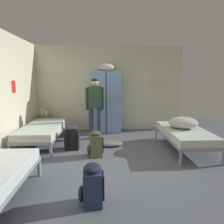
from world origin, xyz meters
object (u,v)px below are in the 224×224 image
object	(u,v)px
bed_left_rear	(42,130)
clothes_pile_grey	(111,144)
locker_bank	(106,101)
backpack_olive	(95,144)
water_bottle	(42,111)
shelf_unit	(45,122)
bedding_heap	(183,123)
bed_right	(185,134)
person_traveler	(95,103)
backpack_black	(72,138)
lotion_bottle	(46,112)
backpack_navy	(92,185)

from	to	relation	value
bed_left_rear	clothes_pile_grey	xyz separation A→B (m)	(1.69, -0.17, -0.32)
locker_bank	backpack_olive	xyz separation A→B (m)	(-0.26, -2.10, -0.71)
locker_bank	water_bottle	world-z (taller)	locker_bank
shelf_unit	bedding_heap	world-z (taller)	bedding_heap
bedding_heap	shelf_unit	bearing A→B (deg)	156.55
locker_bank	bed_right	size ratio (longest dim) A/B	1.09
person_traveler	backpack_olive	xyz separation A→B (m)	(0.05, -1.36, -0.73)
shelf_unit	person_traveler	size ratio (longest dim) A/B	0.35
person_traveler	backpack_black	size ratio (longest dim) A/B	2.98
locker_bank	backpack_olive	world-z (taller)	locker_bank
person_traveler	backpack_black	world-z (taller)	person_traveler
bed_right	bed_left_rear	xyz separation A→B (m)	(-3.38, 0.50, 0.00)
bedding_heap	clothes_pile_grey	bearing A→B (deg)	171.66
water_bottle	locker_bank	bearing A→B (deg)	2.74
bed_right	lotion_bottle	xyz separation A→B (m)	(-3.56, 1.61, 0.26)
water_bottle	lotion_bottle	distance (m)	0.17
person_traveler	lotion_bottle	size ratio (longest dim) A/B	10.63
person_traveler	backpack_black	xyz separation A→B (m)	(-0.51, -0.89, -0.73)
lotion_bottle	clothes_pile_grey	distance (m)	2.34
bed_right	lotion_bottle	distance (m)	3.92
shelf_unit	person_traveler	bearing A→B (deg)	-22.26
water_bottle	lotion_bottle	bearing A→B (deg)	-21.80
shelf_unit	water_bottle	size ratio (longest dim) A/B	2.42
locker_bank	bed_left_rear	bearing A→B (deg)	-141.68
bed_left_rear	person_traveler	size ratio (longest dim) A/B	1.16
water_bottle	clothes_pile_grey	size ratio (longest dim) A/B	0.40
bedding_heap	clothes_pile_grey	size ratio (longest dim) A/B	1.12
backpack_navy	backpack_olive	world-z (taller)	same
backpack_navy	water_bottle	bearing A→B (deg)	114.16
bed_left_rear	person_traveler	world-z (taller)	person_traveler
locker_bank	lotion_bottle	world-z (taller)	locker_bank
bed_left_rear	backpack_olive	xyz separation A→B (m)	(1.34, -0.84, -0.12)
locker_bank	backpack_olive	size ratio (longest dim) A/B	3.76
locker_bank	bedding_heap	distance (m)	2.47
person_traveler	backpack_olive	distance (m)	1.54
water_bottle	lotion_bottle	size ratio (longest dim) A/B	1.53
backpack_olive	lotion_bottle	bearing A→B (deg)	127.86
backpack_black	clothes_pile_grey	bearing A→B (deg)	12.11
water_bottle	backpack_navy	world-z (taller)	water_bottle
shelf_unit	backpack_black	bearing A→B (deg)	-55.88
water_bottle	lotion_bottle	xyz separation A→B (m)	(0.15, -0.06, -0.04)
water_bottle	person_traveler	bearing A→B (deg)	-21.87
backpack_black	bed_right	bearing A→B (deg)	-2.94
backpack_olive	backpack_black	bearing A→B (deg)	139.74
bedding_heap	backpack_olive	bearing A→B (deg)	-168.22
bed_right	person_traveler	bearing A→B (deg)	153.95
bed_left_rear	water_bottle	world-z (taller)	water_bottle
person_traveler	backpack_olive	world-z (taller)	person_traveler
water_bottle	backpack_black	world-z (taller)	water_bottle
backpack_navy	shelf_unit	bearing A→B (deg)	113.25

